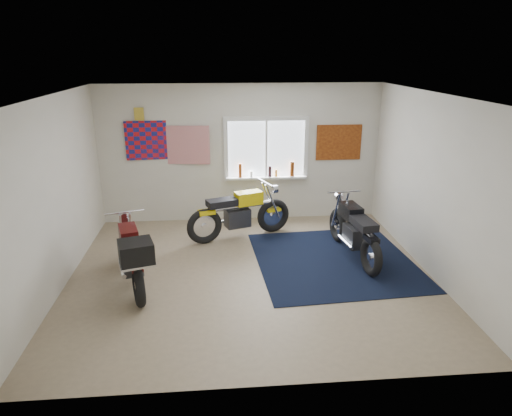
{
  "coord_description": "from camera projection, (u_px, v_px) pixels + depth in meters",
  "views": [
    {
      "loc": [
        -0.47,
        -6.31,
        3.27
      ],
      "look_at": [
        0.12,
        0.4,
        0.94
      ],
      "focal_mm": 32.0,
      "sensor_mm": 36.0,
      "label": 1
    }
  ],
  "objects": [
    {
      "name": "maroon_tourer",
      "position": [
        132.0,
        256.0,
        6.47
      ],
      "size": [
        0.89,
        1.91,
        0.98
      ],
      "rotation": [
        0.0,
        0.0,
        1.86
      ],
      "color": "black",
      "rests_on": "ground"
    },
    {
      "name": "navy_rug",
      "position": [
        334.0,
        260.0,
        7.5
      ],
      "size": [
        2.66,
        2.76,
        0.01
      ],
      "primitive_type": "cube",
      "rotation": [
        0.0,
        0.0,
        0.06
      ],
      "color": "black",
      "rests_on": "ground"
    },
    {
      "name": "black_chrome_bike",
      "position": [
        354.0,
        232.0,
        7.52
      ],
      "size": [
        0.6,
        1.97,
        1.01
      ],
      "rotation": [
        0.0,
        0.0,
        1.69
      ],
      "color": "black",
      "rests_on": "navy_rug"
    },
    {
      "name": "flag_display",
      "position": [
        139.0,
        114.0,
        8.53
      ],
      "size": [
        1.6,
        0.1,
        1.17
      ],
      "color": "red",
      "rests_on": "room_shell"
    },
    {
      "name": "window_assembly",
      "position": [
        266.0,
        153.0,
        8.97
      ],
      "size": [
        1.66,
        0.17,
        1.26
      ],
      "color": "white",
      "rests_on": "room_shell"
    },
    {
      "name": "oil_bottles",
      "position": [
        271.0,
        170.0,
        9.02
      ],
      "size": [
        1.11,
        0.09,
        0.3
      ],
      "color": "#8E3C14",
      "rests_on": "window_assembly"
    },
    {
      "name": "ground",
      "position": [
        251.0,
        274.0,
        7.05
      ],
      "size": [
        5.5,
        5.5,
        0.0
      ],
      "primitive_type": "plane",
      "color": "#9E896B",
      "rests_on": "ground"
    },
    {
      "name": "room_shell",
      "position": [
        250.0,
        171.0,
        6.52
      ],
      "size": [
        5.5,
        5.5,
        5.5
      ],
      "color": "white",
      "rests_on": "ground"
    },
    {
      "name": "yellow_triumph",
      "position": [
        239.0,
        214.0,
        8.31
      ],
      "size": [
        1.94,
        0.85,
        1.01
      ],
      "rotation": [
        0.0,
        0.0,
        0.34
      ],
      "color": "black",
      "rests_on": "ground"
    },
    {
      "name": "triumph_poster",
      "position": [
        339.0,
        142.0,
        9.04
      ],
      "size": [
        0.9,
        0.03,
        0.7
      ],
      "primitive_type": "cube",
      "color": "#A54C14",
      "rests_on": "room_shell"
    }
  ]
}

